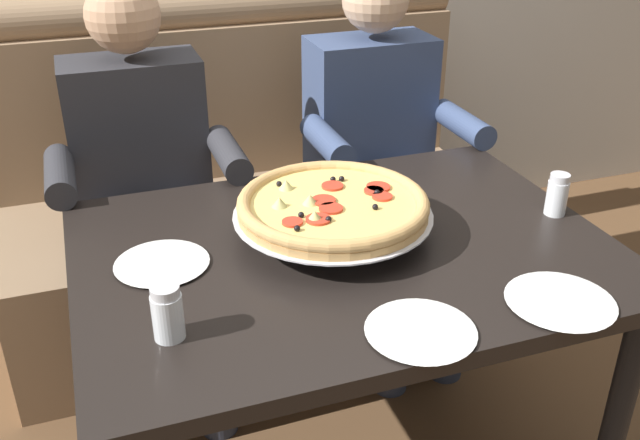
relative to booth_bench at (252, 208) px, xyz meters
The scene contains 10 objects.
booth_bench is the anchor object (origin of this frame).
dining_table 0.95m from the booth_bench, 90.00° to the right, with size 1.23×0.90×0.74m.
diner_left 0.56m from the booth_bench, 145.00° to the right, with size 0.54×0.64×1.27m.
diner_right 0.56m from the booth_bench, 35.00° to the right, with size 0.54×0.64×1.27m.
pizza 0.96m from the booth_bench, 90.68° to the right, with size 0.47×0.47×0.11m.
shaker_parmesan 1.27m from the booth_bench, 111.05° to the right, with size 0.06×0.06×0.11m.
shaker_pepper_flakes 1.16m from the booth_bench, 59.41° to the right, with size 0.05×0.05×0.11m.
plate_near_left 1.33m from the booth_bench, 89.32° to the right, with size 0.22×0.22×0.02m.
plate_near_right 1.37m from the booth_bench, 75.71° to the right, with size 0.22×0.22×0.02m.
plate_far_side 1.02m from the booth_bench, 115.50° to the right, with size 0.21×0.21×0.02m.
Camera 1 is at (-0.53, -1.33, 1.55)m, focal length 39.88 mm.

